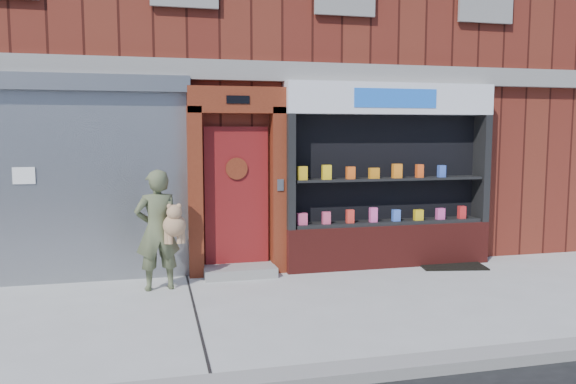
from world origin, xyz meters
name	(u,v)px	position (x,y,z in m)	size (l,w,h in m)	color
ground	(318,305)	(0.00, 0.00, 0.00)	(80.00, 80.00, 0.00)	#9E9E99
curb	(385,369)	(0.00, -2.15, 0.06)	(60.00, 0.30, 0.12)	gray
building	(242,52)	(0.00, 5.99, 4.00)	(12.00, 8.16, 8.00)	#5B1D14
shutter_bay	(83,166)	(-3.00, 1.93, 1.72)	(3.10, 0.30, 3.04)	gray
red_door_bay	(237,181)	(-0.75, 1.86, 1.46)	(1.52, 0.58, 2.90)	#5B1F0F
pharmacy_bay	(388,184)	(1.75, 1.81, 1.37)	(3.50, 0.41, 3.00)	maroon
woman	(159,229)	(-1.95, 1.23, 0.86)	(0.73, 0.57, 1.70)	#545C3C
doormat	(451,265)	(2.77, 1.55, 0.01)	(1.04, 0.73, 0.03)	black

